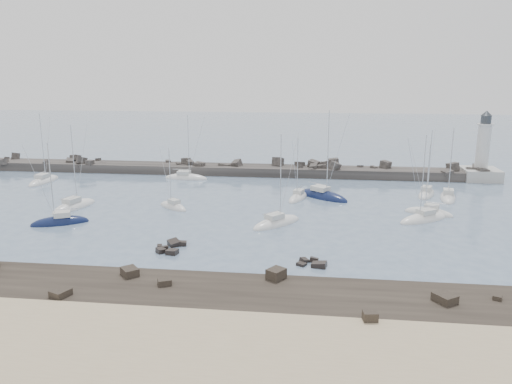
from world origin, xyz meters
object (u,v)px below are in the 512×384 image
sailboat_1 (44,182)px  sailboat_12 (426,195)px  sailboat_3 (74,207)px  sailboat_11 (423,220)px  sailboat_2 (60,223)px  sailboat_10 (448,198)px  sailboat_7 (277,223)px  sailboat_9 (429,213)px  sailboat_8 (322,197)px  sailboat_5 (173,207)px  sailboat_6 (298,198)px  sailboat_4 (186,178)px  lighthouse (481,165)px

sailboat_1 → sailboat_12: size_ratio=1.16×
sailboat_3 → sailboat_11: 54.47m
sailboat_1 → sailboat_2: bearing=-56.5°
sailboat_1 → sailboat_2: (16.99, -25.70, 0.01)m
sailboat_10 → sailboat_11: size_ratio=0.96×
sailboat_7 → sailboat_9: size_ratio=1.19×
sailboat_9 → sailboat_12: bearing=80.2°
sailboat_8 → sailboat_11: bearing=-39.5°
sailboat_3 → sailboat_11: (54.47, -0.39, -0.01)m
sailboat_5 → sailboat_9: sailboat_9 is taller
sailboat_3 → sailboat_10: (61.27, 13.30, 0.01)m
sailboat_6 → sailboat_8: size_ratio=0.71×
sailboat_6 → sailboat_11: size_ratio=0.84×
sailboat_4 → lighthouse: bearing=6.1°
sailboat_2 → sailboat_4: (10.21, 32.22, -0.02)m
sailboat_2 → sailboat_7: sailboat_7 is taller
sailboat_12 → sailboat_7: bearing=-140.9°
sailboat_5 → sailboat_7: size_ratio=0.75×
sailboat_7 → sailboat_11: sailboat_7 is taller
sailboat_11 → sailboat_12: (3.64, 15.75, 0.01)m
sailboat_7 → sailboat_11: size_ratio=1.02×
sailboat_2 → sailboat_4: 33.80m
sailboat_7 → sailboat_10: sailboat_7 is taller
sailboat_9 → sailboat_2: bearing=-168.0°
lighthouse → sailboat_8: sailboat_8 is taller
sailboat_10 → sailboat_5: bearing=-165.9°
sailboat_11 → sailboat_4: bearing=150.1°
sailboat_5 → sailboat_8: size_ratio=0.64×
sailboat_9 → sailboat_7: bearing=-160.6°
sailboat_7 → sailboat_11: 21.83m
sailboat_5 → sailboat_6: sailboat_6 is taller
sailboat_7 → sailboat_12: bearing=39.1°
lighthouse → sailboat_1: 87.52m
lighthouse → sailboat_5: lighthouse is taller
lighthouse → sailboat_11: size_ratio=1.06×
sailboat_1 → sailboat_8: 55.07m
sailboat_10 → sailboat_11: 15.29m
sailboat_2 → sailboat_8: 42.79m
sailboat_4 → sailboat_10: 50.16m
sailboat_9 → sailboat_12: (2.12, 12.26, 0.01)m
lighthouse → sailboat_1: lighthouse is taller
lighthouse → sailboat_3: 77.72m
lighthouse → sailboat_6: size_ratio=1.26×
sailboat_11 → sailboat_10: bearing=63.6°
sailboat_5 → sailboat_11: bearing=-3.4°
sailboat_3 → sailboat_11: sailboat_3 is taller
sailboat_7 → sailboat_12: 32.20m
sailboat_6 → sailboat_7: bearing=-99.3°
sailboat_8 → sailboat_9: sailboat_8 is taller
sailboat_2 → sailboat_11: 53.05m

